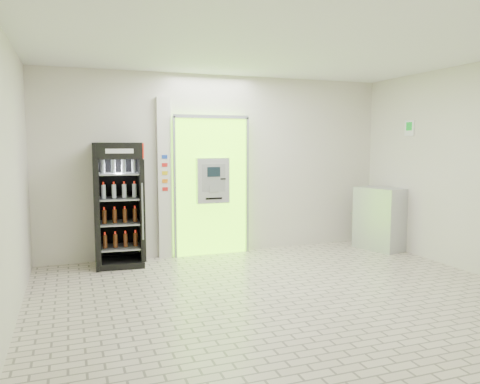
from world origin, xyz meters
TOP-DOWN VIEW (x-y plane):
  - ground at (0.00, 0.00)m, footprint 6.00×6.00m
  - room_shell at (0.00, 0.00)m, footprint 6.00×6.00m
  - atm_assembly at (-0.20, 2.41)m, footprint 1.30×0.24m
  - pillar at (-0.98, 2.45)m, footprint 0.22×0.11m
  - beverage_cooler at (-1.74, 2.18)m, footprint 0.75×0.70m
  - steel_cabinet at (2.72, 1.73)m, footprint 0.76×0.94m
  - exit_sign at (2.99, 1.40)m, footprint 0.02×0.22m

SIDE VIEW (x-z plane):
  - ground at x=0.00m, z-range 0.00..0.00m
  - steel_cabinet at x=2.72m, z-range 0.00..1.09m
  - beverage_cooler at x=-1.74m, z-range -0.04..1.84m
  - atm_assembly at x=-0.20m, z-range 0.01..2.34m
  - pillar at x=-0.98m, z-range 0.00..2.60m
  - room_shell at x=0.00m, z-range -1.16..4.84m
  - exit_sign at x=2.99m, z-range 1.99..2.25m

